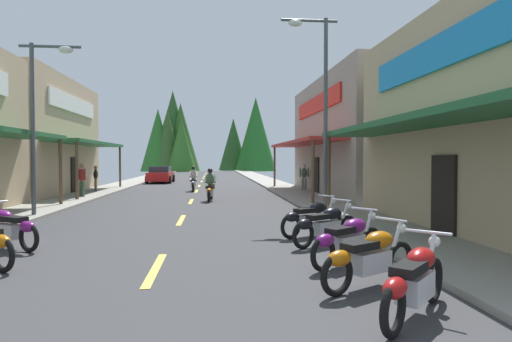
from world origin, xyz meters
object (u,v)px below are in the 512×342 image
streetlamp_right (318,90)px  pedestrian_strolling (304,176)px  rider_cruising_trailing (193,181)px  pedestrian_waiting (82,178)px  motorcycle_parked_right_1 (369,256)px  streetlamp_left (42,104)px  parked_car_curbside (161,175)px  pedestrian_browsing (96,177)px  motorcycle_parked_right_4 (312,217)px  motorcycle_parked_right_3 (326,224)px  motorcycle_parked_right_2 (348,239)px  motorcycle_parked_left_2 (9,227)px  rider_cruising_lead (210,187)px  motorcycle_parked_right_0 (415,280)px

streetlamp_right → pedestrian_strolling: bearing=80.4°
rider_cruising_trailing → pedestrian_waiting: pedestrian_waiting is taller
motorcycle_parked_right_1 → pedestrian_strolling: size_ratio=1.11×
streetlamp_left → parked_car_curbside: (1.30, 21.68, -3.16)m
streetlamp_left → pedestrian_browsing: (-1.19, 11.04, -2.92)m
pedestrian_browsing → pedestrian_strolling: size_ratio=0.93×
rider_cruising_trailing → pedestrian_browsing: (-5.70, -0.79, 0.27)m
streetlamp_left → motorcycle_parked_right_4: bearing=-27.1°
pedestrian_browsing → pedestrian_strolling: bearing=-22.4°
streetlamp_left → parked_car_curbside: 21.95m
streetlamp_right → motorcycle_parked_right_3: size_ratio=3.73×
streetlamp_right → motorcycle_parked_right_4: size_ratio=3.67×
motorcycle_parked_right_2 → pedestrian_browsing: pedestrian_browsing is taller
motorcycle_parked_right_1 → pedestrian_waiting: bearing=89.3°
motorcycle_parked_right_3 → motorcycle_parked_left_2: same height
motorcycle_parked_right_2 → pedestrian_waiting: (-9.08, 14.41, 0.54)m
motorcycle_parked_right_4 → pedestrian_strolling: pedestrian_strolling is taller
motorcycle_parked_right_1 → pedestrian_waiting: size_ratio=1.07×
streetlamp_left → parked_car_curbside: streetlamp_left is taller
pedestrian_browsing → rider_cruising_trailing: bearing=-12.1°
pedestrian_waiting → pedestrian_browsing: bearing=-134.8°
rider_cruising_trailing → pedestrian_strolling: size_ratio=1.25×
motorcycle_parked_right_4 → rider_cruising_trailing: size_ratio=0.88×
motorcycle_parked_right_3 → motorcycle_parked_right_1: bearing=-125.5°
pedestrian_browsing → pedestrian_waiting: bearing=-104.6°
streetlamp_left → motorcycle_parked_right_3: bearing=-33.1°
streetlamp_right → motorcycle_parked_left_2: bearing=-149.4°
streetlamp_right → pedestrian_browsing: bearing=133.2°
streetlamp_right → motorcycle_parked_right_3: 6.57m
streetlamp_right → pedestrian_strolling: size_ratio=4.04×
rider_cruising_lead → pedestrian_waiting: 6.66m
streetlamp_left → parked_car_curbside: size_ratio=1.36×
pedestrian_browsing → streetlamp_right: bearing=-66.8°
motorcycle_parked_right_1 → pedestrian_waiting: 18.20m
pedestrian_strolling → streetlamp_left: bearing=141.1°
pedestrian_waiting → motorcycle_parked_right_1: bearing=69.3°
streetlamp_right → motorcycle_parked_left_2: size_ratio=3.81×
streetlamp_left → streetlamp_right: size_ratio=0.85×
motorcycle_parked_left_2 → parked_car_curbside: size_ratio=0.42×
pedestrian_waiting → motorcycle_parked_right_0: bearing=67.6°
motorcycle_parked_right_4 → pedestrian_waiting: 14.56m
rider_cruising_lead → rider_cruising_trailing: size_ratio=1.00×
motorcycle_parked_right_0 → motorcycle_parked_right_1: (-0.09, 1.32, 0.00)m
streetlamp_right → motorcycle_parked_right_4: streetlamp_right is taller
streetlamp_left → motorcycle_parked_right_0: (8.24, -10.04, -3.36)m
streetlamp_left → motorcycle_parked_right_2: 11.52m
rider_cruising_lead → pedestrian_browsing: bearing=54.5°
streetlamp_left → pedestrian_strolling: streetlamp_left is taller
motorcycle_parked_right_1 → motorcycle_parked_left_2: size_ratio=1.04×
pedestrian_strolling → motorcycle_parked_right_0: bearing=179.8°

